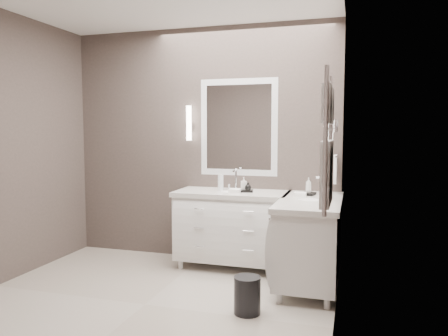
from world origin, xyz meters
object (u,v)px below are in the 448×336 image
(vanity_right, at_px, (310,236))
(towel_ladder, at_px, (327,150))
(waste_bin, at_px, (247,295))
(vanity_back, at_px, (232,224))

(vanity_right, relative_size, towel_ladder, 1.38)
(vanity_right, bearing_deg, waste_bin, -117.32)
(vanity_back, relative_size, waste_bin, 3.99)
(vanity_back, xyz_separation_m, towel_ladder, (1.10, -1.63, 0.91))
(vanity_back, height_order, vanity_right, same)
(vanity_right, bearing_deg, towel_ladder, -80.16)
(towel_ladder, relative_size, waste_bin, 2.89)
(vanity_right, height_order, towel_ladder, towel_ladder)
(vanity_right, relative_size, waste_bin, 3.99)
(towel_ladder, distance_m, waste_bin, 1.48)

